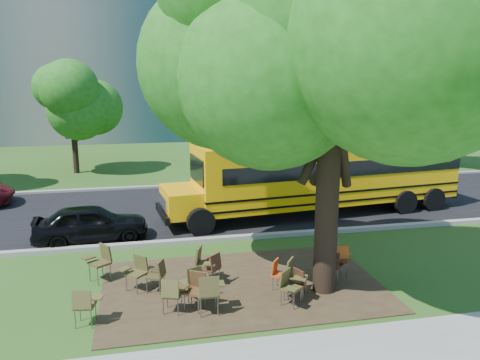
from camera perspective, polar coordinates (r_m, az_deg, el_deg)
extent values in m
plane|color=#2D4A17|center=(12.54, -4.79, -12.23)|extent=(160.00, 160.00, 0.00)
cube|color=#382819|center=(12.24, 0.29, -12.75)|extent=(7.00, 4.50, 0.03)
cube|color=black|center=(19.10, -7.50, -3.59)|extent=(80.00, 8.00, 0.04)
cube|color=gray|center=(15.28, -6.25, -7.41)|extent=(80.00, 0.25, 0.14)
cube|color=gray|center=(23.06, -8.34, -0.76)|extent=(80.00, 0.25, 0.14)
cube|color=slate|center=(48.16, -20.99, 18.34)|extent=(38.00, 16.00, 22.00)
cube|color=gray|center=(55.97, 15.92, 19.23)|extent=(30.00, 16.00, 25.00)
cylinder|color=black|center=(27.79, -19.52, 4.39)|extent=(0.32, 0.32, 3.50)
sphere|color=#215E15|center=(27.60, -19.89, 9.47)|extent=(4.80, 4.80, 4.80)
cylinder|color=black|center=(27.20, 8.22, 5.54)|extent=(0.38, 0.38, 4.20)
sphere|color=#215E15|center=(27.02, 8.41, 11.75)|extent=(5.60, 5.60, 5.60)
cylinder|color=black|center=(30.10, 23.38, 4.73)|extent=(0.34, 0.34, 3.60)
sphere|color=#215E15|center=(29.92, 23.79, 9.57)|extent=(5.00, 5.00, 5.00)
cylinder|color=black|center=(11.36, 10.61, -1.75)|extent=(0.56, 0.56, 4.96)
sphere|color=#215E15|center=(11.07, 11.35, 16.43)|extent=(7.20, 7.20, 7.20)
cube|color=#FFB308|center=(18.57, 10.74, 1.15)|extent=(10.70, 3.55, 2.34)
cube|color=black|center=(18.66, 11.54, 1.99)|extent=(10.13, 3.52, 0.57)
cube|color=#FFB308|center=(16.72, -7.17, -2.54)|extent=(1.47, 2.23, 0.91)
cube|color=black|center=(18.69, 10.67, -0.65)|extent=(10.72, 3.58, 0.08)
cube|color=black|center=(18.77, 10.63, -1.70)|extent=(10.72, 3.58, 0.08)
cylinder|color=black|center=(15.82, -4.80, -5.15)|extent=(0.98, 0.39, 0.95)
cylinder|color=black|center=(18.05, -6.61, -3.00)|extent=(0.98, 0.39, 0.95)
cylinder|color=black|center=(19.38, 19.50, -2.57)|extent=(0.98, 0.39, 0.95)
cylinder|color=black|center=(21.24, 15.58, -1.07)|extent=(0.98, 0.39, 0.95)
cylinder|color=black|center=(20.21, 22.49, -2.21)|extent=(0.98, 0.39, 0.95)
cylinder|color=black|center=(22.01, 18.46, -0.80)|extent=(0.98, 0.39, 0.95)
cube|color=brown|center=(10.84, -18.39, -14.31)|extent=(0.48, 0.47, 0.05)
cube|color=brown|center=(10.60, -18.76, -13.67)|extent=(0.41, 0.17, 0.40)
cube|color=brown|center=(10.85, -16.98, -13.51)|extent=(0.27, 0.31, 0.03)
cylinder|color=slate|center=(11.14, -18.92, -14.91)|extent=(0.02, 0.02, 0.45)
cylinder|color=slate|center=(10.75, -17.68, -15.84)|extent=(0.02, 0.02, 0.45)
cube|color=brown|center=(10.90, -8.27, -13.64)|extent=(0.52, 0.51, 0.05)
cube|color=brown|center=(10.66, -8.55, -12.99)|extent=(0.41, 0.22, 0.40)
cube|color=brown|center=(10.92, -6.86, -12.87)|extent=(0.30, 0.33, 0.03)
cylinder|color=slate|center=(11.19, -8.87, -14.23)|extent=(0.02, 0.02, 0.45)
cylinder|color=slate|center=(10.82, -7.57, -15.16)|extent=(0.02, 0.02, 0.45)
cube|color=brown|center=(11.43, -6.06, -12.27)|extent=(0.56, 0.55, 0.05)
cube|color=brown|center=(11.20, -5.57, -11.54)|extent=(0.40, 0.27, 0.41)
cube|color=brown|center=(11.61, -5.44, -11.20)|extent=(0.33, 0.35, 0.03)
cylinder|color=slate|center=(11.58, -7.25, -13.21)|extent=(0.02, 0.02, 0.45)
cylinder|color=slate|center=(11.48, -4.82, -13.38)|extent=(0.02, 0.02, 0.45)
cube|color=#4F341C|center=(10.95, -5.55, -13.38)|extent=(0.58, 0.58, 0.05)
cube|color=#4F341C|center=(11.00, -5.14, -11.95)|extent=(0.39, 0.31, 0.41)
cube|color=#4F341C|center=(10.88, -7.10, -12.86)|extent=(0.34, 0.36, 0.03)
cylinder|color=slate|center=(10.84, -5.10, -15.00)|extent=(0.02, 0.02, 0.46)
cylinder|color=slate|center=(11.26, -5.94, -13.93)|extent=(0.02, 0.02, 0.46)
cube|color=#4C4420|center=(10.75, -3.90, -13.61)|extent=(0.48, 0.46, 0.06)
cube|color=#4C4420|center=(10.46, -3.78, -12.87)|extent=(0.45, 0.12, 0.45)
cube|color=#4C4420|center=(10.86, -2.57, -12.52)|extent=(0.25, 0.32, 0.03)
cylinder|color=slate|center=(11.01, -5.01, -14.42)|extent=(0.03, 0.03, 0.50)
cylinder|color=slate|center=(10.71, -2.71, -15.18)|extent=(0.03, 0.03, 0.50)
cube|color=#4C4421|center=(11.15, 6.27, -12.99)|extent=(0.57, 0.57, 0.05)
cube|color=#4C4421|center=(11.13, 5.47, -11.77)|extent=(0.35, 0.34, 0.40)
cube|color=#4C4421|center=(10.85, 6.32, -13.03)|extent=(0.35, 0.35, 0.03)
cylinder|color=slate|center=(11.31, 7.44, -13.89)|extent=(0.02, 0.02, 0.45)
cylinder|color=slate|center=(11.18, 5.03, -14.14)|extent=(0.02, 0.02, 0.45)
cube|color=#3E2316|center=(11.33, 6.56, -12.73)|extent=(0.48, 0.49, 0.05)
cube|color=#3E2316|center=(11.35, 7.23, -11.59)|extent=(0.22, 0.37, 0.37)
cube|color=#3E2316|center=(11.37, 5.33, -12.02)|extent=(0.31, 0.28, 0.03)
cylinder|color=slate|center=(11.22, 6.43, -14.16)|extent=(0.02, 0.02, 0.41)
cylinder|color=slate|center=(11.62, 6.63, -13.21)|extent=(0.02, 0.02, 0.41)
cube|color=#492A1A|center=(12.56, 11.35, -10.15)|extent=(0.58, 0.58, 0.05)
cube|color=#492A1A|center=(12.32, 11.10, -9.49)|extent=(0.36, 0.34, 0.40)
cube|color=#492A1A|center=(12.57, 12.64, -9.60)|extent=(0.35, 0.36, 0.03)
cylinder|color=slate|center=(12.85, 10.83, -10.70)|extent=(0.02, 0.02, 0.45)
cylinder|color=slate|center=(12.45, 11.79, -11.51)|extent=(0.02, 0.02, 0.45)
cube|color=#42391C|center=(11.92, -10.28, -11.45)|extent=(0.52, 0.53, 0.05)
cube|color=#42391C|center=(11.78, -9.52, -10.60)|extent=(0.24, 0.39, 0.39)
cube|color=#42391C|center=(12.12, -10.51, -10.46)|extent=(0.33, 0.30, 0.03)
cylinder|color=slate|center=(11.93, -11.29, -12.62)|extent=(0.02, 0.02, 0.43)
cylinder|color=slate|center=(12.09, -9.22, -12.18)|extent=(0.02, 0.02, 0.43)
cube|color=#4A4620|center=(12.07, -12.56, -11.09)|extent=(0.60, 0.60, 0.05)
cube|color=#4A4620|center=(12.11, -11.99, -9.82)|extent=(0.37, 0.35, 0.42)
cube|color=#4A4620|center=(12.09, -13.93, -10.48)|extent=(0.36, 0.37, 0.03)
cylinder|color=slate|center=(11.94, -12.47, -12.58)|extent=(0.02, 0.02, 0.47)
cylinder|color=slate|center=(12.39, -12.54, -11.63)|extent=(0.02, 0.02, 0.47)
cube|color=brown|center=(12.29, -4.14, -10.22)|extent=(0.58, 0.59, 0.06)
cube|color=brown|center=(12.25, -5.07, -9.10)|extent=(0.26, 0.45, 0.44)
cube|color=brown|center=(11.97, -3.71, -10.16)|extent=(0.38, 0.34, 0.03)
cylinder|color=slate|center=(12.52, -3.07, -11.01)|extent=(0.03, 0.03, 0.50)
cylinder|color=slate|center=(12.26, -5.20, -11.55)|extent=(0.03, 0.03, 0.50)
cube|color=#492A1A|center=(12.16, -3.66, -10.72)|extent=(0.58, 0.58, 0.05)
cube|color=#492A1A|center=(11.98, -2.98, -9.95)|extent=(0.35, 0.35, 0.40)
cube|color=#492A1A|center=(12.37, -3.52, -9.72)|extent=(0.35, 0.35, 0.03)
cylinder|color=slate|center=(12.22, -4.78, -11.76)|extent=(0.02, 0.02, 0.45)
cylinder|color=slate|center=(12.28, -2.52, -11.61)|extent=(0.02, 0.02, 0.45)
cube|color=#C44614|center=(11.91, 5.01, -11.46)|extent=(0.52, 0.52, 0.05)
cube|color=#C44614|center=(11.88, 4.27, -10.46)|extent=(0.28, 0.34, 0.36)
cube|color=#C44614|center=(11.64, 5.27, -11.46)|extent=(0.32, 0.31, 0.03)
cylinder|color=slate|center=(12.08, 5.95, -12.18)|extent=(0.02, 0.02, 0.41)
cylinder|color=slate|center=(11.90, 4.03, -12.53)|extent=(0.02, 0.02, 0.41)
cube|color=#BD4B14|center=(12.86, 11.86, -9.50)|extent=(0.46, 0.44, 0.05)
cube|color=#BD4B14|center=(12.61, 12.22, -8.82)|extent=(0.43, 0.12, 0.43)
cube|color=#BD4B14|center=(13.04, 12.69, -8.64)|extent=(0.24, 0.31, 0.03)
cylinder|color=slate|center=(13.04, 10.76, -10.28)|extent=(0.03, 0.03, 0.48)
cylinder|color=slate|center=(12.86, 12.87, -10.70)|extent=(0.03, 0.03, 0.48)
cube|color=brown|center=(11.58, 6.95, -11.77)|extent=(0.62, 0.62, 0.05)
cube|color=brown|center=(11.54, 6.03, -10.55)|extent=(0.33, 0.42, 0.44)
cube|color=brown|center=(11.26, 7.35, -11.77)|extent=(0.39, 0.37, 0.03)
cylinder|color=slate|center=(11.80, 8.06, -12.63)|extent=(0.03, 0.03, 0.49)
cylinder|color=slate|center=(11.57, 5.75, -13.10)|extent=(0.03, 0.03, 0.49)
cube|color=#4A4020|center=(12.85, -16.75, -9.68)|extent=(0.64, 0.64, 0.06)
cube|color=#4A4020|center=(12.86, -16.05, -8.45)|extent=(0.35, 0.42, 0.45)
cube|color=#4A4020|center=(12.95, -18.01, -8.97)|extent=(0.40, 0.38, 0.03)
cylinder|color=slate|center=(12.71, -16.97, -11.18)|extent=(0.03, 0.03, 0.50)
cylinder|color=slate|center=(13.19, -16.42, -10.27)|extent=(0.03, 0.03, 0.50)
imported|color=black|center=(15.95, -17.71, -5.04)|extent=(3.70, 1.74, 1.23)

